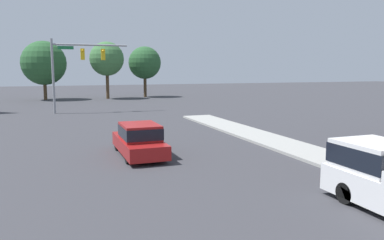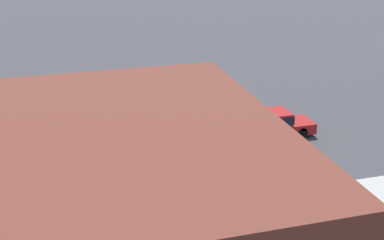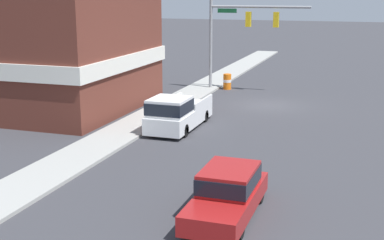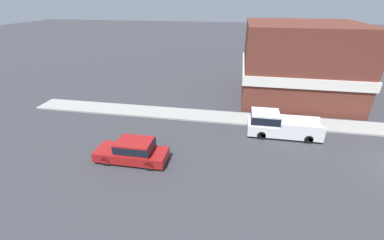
% 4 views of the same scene
% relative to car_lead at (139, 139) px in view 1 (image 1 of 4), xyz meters
% --- Properties ---
extents(far_signal_assembly, '(6.95, 0.49, 6.83)m').
position_rel_car_lead_xyz_m(far_signal_assembly, '(-1.53, 19.59, 4.13)').
color(far_signal_assembly, gray).
rests_on(far_signal_assembly, ground).
extents(car_lead, '(1.79, 4.72, 1.54)m').
position_rel_car_lead_xyz_m(car_lead, '(0.00, 0.00, 0.00)').
color(car_lead, black).
rests_on(car_lead, ground).
extents(backdrop_tree_left_far, '(5.84, 5.84, 7.83)m').
position_rel_car_lead_xyz_m(backdrop_tree_left_far, '(-4.72, 36.80, 4.10)').
color(backdrop_tree_left_far, '#4C3823').
rests_on(backdrop_tree_left_far, ground).
extents(backdrop_tree_left_mid, '(4.68, 4.68, 7.86)m').
position_rel_car_lead_xyz_m(backdrop_tree_left_mid, '(3.41, 35.84, 4.70)').
color(backdrop_tree_left_mid, '#4C3823').
rests_on(backdrop_tree_left_mid, ground).
extents(backdrop_tree_center, '(4.74, 4.74, 7.41)m').
position_rel_car_lead_xyz_m(backdrop_tree_center, '(9.08, 37.31, 4.23)').
color(backdrop_tree_center, '#4C3823').
rests_on(backdrop_tree_center, ground).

